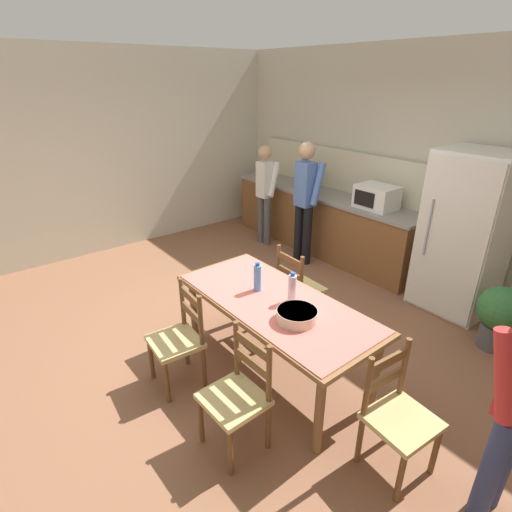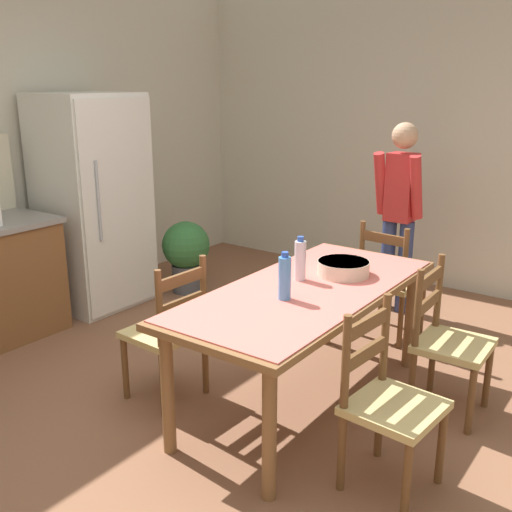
{
  "view_description": "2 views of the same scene",
  "coord_description": "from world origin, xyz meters",
  "views": [
    {
      "loc": [
        2.78,
        -2.15,
        2.5
      ],
      "look_at": [
        0.05,
        0.0,
        0.93
      ],
      "focal_mm": 28.0,
      "sensor_mm": 36.0,
      "label": 1
    },
    {
      "loc": [
        -2.25,
        -1.91,
        1.92
      ],
      "look_at": [
        0.29,
        -0.05,
        0.99
      ],
      "focal_mm": 42.0,
      "sensor_mm": 36.0,
      "label": 2
    }
  ],
  "objects": [
    {
      "name": "refrigerator",
      "position": [
        0.98,
        2.19,
        0.91
      ],
      "size": [
        0.79,
        0.73,
        1.82
      ],
      "color": "silver",
      "rests_on": "ground"
    },
    {
      "name": "kitchen_counter",
      "position": [
        -1.16,
        2.23,
        0.46
      ],
      "size": [
        3.3,
        0.66,
        0.91
      ],
      "color": "brown",
      "rests_on": "ground"
    },
    {
      "name": "chair_side_near_left",
      "position": [
        0.16,
        -0.92,
        0.44
      ],
      "size": [
        0.45,
        0.43,
        0.91
      ],
      "rotation": [
        0.0,
        0.0,
        -0.08
      ],
      "color": "brown",
      "rests_on": "ground"
    },
    {
      "name": "ground_plane",
      "position": [
        0.0,
        0.0,
        0.0
      ],
      "size": [
        8.32,
        8.32,
        0.0
      ],
      "primitive_type": "plane",
      "color": "brown"
    },
    {
      "name": "chair_head_end",
      "position": [
        1.81,
        -0.19,
        0.44
      ],
      "size": [
        0.44,
        0.45,
        0.91
      ],
      "rotation": [
        0.0,
        0.0,
        1.48
      ],
      "color": "brown",
      "rests_on": "ground"
    },
    {
      "name": "chair_side_near_right",
      "position": [
        1.0,
        -0.92,
        0.44
      ],
      "size": [
        0.43,
        0.41,
        0.91
      ],
      "rotation": [
        0.0,
        0.0,
        0.03
      ],
      "color": "brown",
      "rests_on": "ground"
    },
    {
      "name": "bottle_near_centre",
      "position": [
        0.33,
        -0.21,
        0.88
      ],
      "size": [
        0.07,
        0.07,
        0.27
      ],
      "color": "#4C8ED6",
      "rests_on": "dining_table"
    },
    {
      "name": "paper_bag",
      "position": [
        -1.49,
        2.2,
        1.09
      ],
      "size": [
        0.24,
        0.16,
        0.36
      ],
      "primitive_type": "cube",
      "color": "tan",
      "rests_on": "kitchen_counter"
    },
    {
      "name": "counter_splashback",
      "position": [
        -1.16,
        2.54,
        1.21
      ],
      "size": [
        3.26,
        0.03,
        0.6
      ],
      "primitive_type": "cube",
      "color": "beige",
      "rests_on": "kitchen_counter"
    },
    {
      "name": "serving_bowl",
      "position": [
        0.9,
        -0.27,
        0.81
      ],
      "size": [
        0.32,
        0.32,
        0.09
      ],
      "color": "beige",
      "rests_on": "dining_table"
    },
    {
      "name": "wall_back",
      "position": [
        0.0,
        2.66,
        1.45
      ],
      "size": [
        6.52,
        0.12,
        2.9
      ],
      "primitive_type": "cube",
      "color": "beige",
      "rests_on": "ground"
    },
    {
      "name": "chair_side_far_left",
      "position": [
        0.14,
        0.5,
        0.44
      ],
      "size": [
        0.44,
        0.42,
        0.91
      ],
      "rotation": [
        0.0,
        0.0,
        3.1
      ],
      "color": "brown",
      "rests_on": "ground"
    },
    {
      "name": "bottle_off_centre",
      "position": [
        0.67,
        -0.1,
        0.88
      ],
      "size": [
        0.07,
        0.07,
        0.27
      ],
      "color": "silver",
      "rests_on": "dining_table"
    },
    {
      "name": "microwave",
      "position": [
        -0.21,
        2.21,
        1.06
      ],
      "size": [
        0.5,
        0.39,
        0.3
      ],
      "color": "white",
      "rests_on": "kitchen_counter"
    },
    {
      "name": "wall_left",
      "position": [
        -3.26,
        0.0,
        1.45
      ],
      "size": [
        0.12,
        5.2,
        2.9
      ],
      "primitive_type": "cube",
      "color": "beige",
      "rests_on": "ground"
    },
    {
      "name": "person_at_counter",
      "position": [
        -1.0,
        1.69,
        0.97
      ],
      "size": [
        0.43,
        0.3,
        1.72
      ],
      "rotation": [
        0.0,
        0.0,
        1.57
      ],
      "color": "black",
      "rests_on": "ground"
    },
    {
      "name": "potted_plant",
      "position": [
        1.66,
        1.76,
        0.39
      ],
      "size": [
        0.44,
        0.44,
        0.67
      ],
      "color": "#4C4C51",
      "rests_on": "ground"
    },
    {
      "name": "dining_table",
      "position": [
        0.57,
        -0.21,
        0.67
      ],
      "size": [
        1.9,
        0.86,
        0.75
      ],
      "rotation": [
        0.0,
        0.0,
        0.01
      ],
      "color": "brown",
      "rests_on": "ground"
    },
    {
      "name": "person_at_sink",
      "position": [
        -1.9,
        1.71,
        0.88
      ],
      "size": [
        0.39,
        0.27,
        1.56
      ],
      "rotation": [
        0.0,
        0.0,
        1.57
      ],
      "color": "#4C4C4C",
      "rests_on": "ground"
    }
  ]
}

